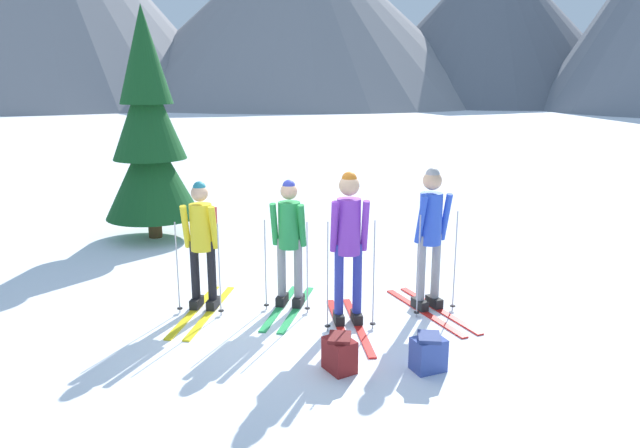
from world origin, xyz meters
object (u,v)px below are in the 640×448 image
object	(u,v)px
skier_in_blue	(431,232)
backpack_on_snow_beside	(428,353)
skier_in_purple	(348,239)
backpack_on_snow_front	(340,353)
skier_in_green	(290,237)
pine_tree_near	(149,135)
skier_in_yellow	(202,239)

from	to	relation	value
skier_in_blue	backpack_on_snow_beside	size ratio (longest dim) A/B	4.62
skier_in_purple	backpack_on_snow_front	size ratio (longest dim) A/B	4.64
skier_in_green	backpack_on_snow_beside	bearing A→B (deg)	-44.41
skier_in_green	backpack_on_snow_beside	size ratio (longest dim) A/B	4.21
pine_tree_near	backpack_on_snow_beside	bearing A→B (deg)	-45.80
skier_in_blue	pine_tree_near	xyz separation A→B (m)	(-4.78, 3.12, 0.87)
pine_tree_near	backpack_on_snow_beside	distance (m)	6.90
backpack_on_snow_front	backpack_on_snow_beside	xyz separation A→B (m)	(0.89, 0.10, 0.00)
skier_in_yellow	backpack_on_snow_front	size ratio (longest dim) A/B	4.50
skier_in_blue	backpack_on_snow_front	xyz separation A→B (m)	(-1.01, -1.77, -0.83)
backpack_on_snow_beside	backpack_on_snow_front	bearing A→B (deg)	-173.62
skier_in_purple	pine_tree_near	xyz separation A→B (m)	(-3.79, 3.68, 0.83)
skier_in_blue	backpack_on_snow_front	distance (m)	2.20
skier_in_yellow	pine_tree_near	distance (m)	4.02
skier_in_blue	pine_tree_near	bearing A→B (deg)	146.85
skier_in_green	skier_in_purple	distance (m)	0.93
skier_in_blue	skier_in_green	bearing A→B (deg)	-178.16
skier_in_yellow	skier_in_blue	distance (m)	2.86
skier_in_purple	backpack_on_snow_front	xyz separation A→B (m)	(-0.02, -1.21, -0.88)
skier_in_green	backpack_on_snow_front	xyz separation A→B (m)	(0.76, -1.72, -0.75)
skier_in_yellow	pine_tree_near	size ratio (longest dim) A/B	0.44
skier_in_green	skier_in_yellow	bearing A→B (deg)	-169.24
skier_in_blue	pine_tree_near	size ratio (longest dim) A/B	0.44
skier_in_purple	skier_in_blue	xyz separation A→B (m)	(0.99, 0.56, -0.04)
skier_in_purple	skier_in_blue	distance (m)	1.14
skier_in_green	pine_tree_near	bearing A→B (deg)	133.47
backpack_on_snow_front	backpack_on_snow_beside	bearing A→B (deg)	6.38
skier_in_purple	skier_in_green	bearing A→B (deg)	146.79
skier_in_green	skier_in_purple	size ratio (longest dim) A/B	0.90
pine_tree_near	backpack_on_snow_front	bearing A→B (deg)	-52.40
skier_in_green	skier_in_purple	world-z (taller)	skier_in_purple
skier_in_green	skier_in_purple	bearing A→B (deg)	-33.21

